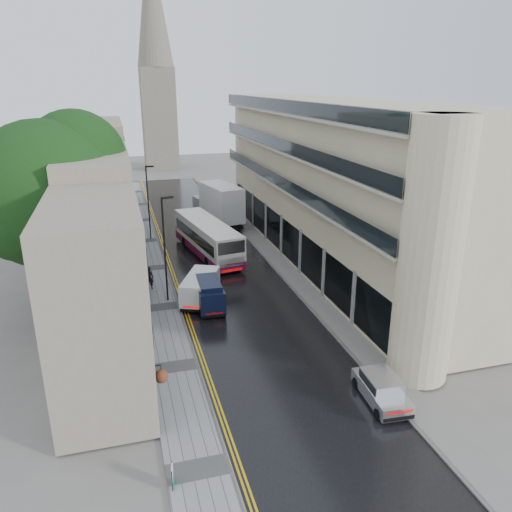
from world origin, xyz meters
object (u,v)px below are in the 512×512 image
lamp_post_far (148,203)px  lamp_post_near (165,250)px  tree_far (70,191)px  silver_hatchback (379,406)px  navy_van (201,302)px  tree_near (50,219)px  white_van (182,296)px  white_lorry (215,210)px  pedestrian (149,278)px  estate_sign (172,477)px  cream_bus (207,250)px

lamp_post_far → lamp_post_near: bearing=-78.6°
tree_far → lamp_post_far: size_ratio=1.66×
silver_hatchback → navy_van: (-6.36, 13.41, 0.39)m
tree_near → lamp_post_near: 7.89m
tree_near → white_van: tree_near is taller
lamp_post_far → tree_near: bearing=-102.5°
tree_far → silver_hatchback: size_ratio=3.22×
white_van → navy_van: bearing=-30.3°
tree_near → lamp_post_near: size_ratio=1.78×
silver_hatchback → lamp_post_near: bearing=120.2°
tree_near → white_lorry: size_ratio=1.52×
pedestrian → lamp_post_near: 4.06m
white_lorry → estate_sign: white_lorry is taller
silver_hatchback → lamp_post_far: lamp_post_far is taller
silver_hatchback → lamp_post_far: (-8.29, 32.87, 3.12)m
white_lorry → lamp_post_near: bearing=-124.2°
cream_bus → silver_hatchback: (4.14, -22.87, -0.89)m
tree_far → lamp_post_near: 14.68m
tree_far → lamp_post_far: tree_far is taller
silver_hatchback → white_lorry: bearing=95.7°
navy_van → estate_sign: 15.55m
tree_far → cream_bus: 13.72m
tree_near → cream_bus: size_ratio=1.17×
cream_bus → lamp_post_far: 11.06m
white_van → estate_sign: 16.76m
white_lorry → pedestrian: white_lorry is taller
silver_hatchback → pedestrian: bearing=119.9°
tree_far → silver_hatchback: 33.58m
cream_bus → pedestrian: 6.46m
lamp_post_near → tree_near: bearing=173.5°
tree_far → pedestrian: bearing=-59.9°
cream_bus → tree_far: bearing=140.2°
silver_hatchback → white_van: bearing=120.3°
tree_far → cream_bus: bearing=-30.2°
white_van → navy_van: size_ratio=1.06×
cream_bus → white_lorry: size_ratio=1.30×
tree_far → white_lorry: (14.16, 4.57, -3.82)m
estate_sign → lamp_post_far: bearing=95.2°
estate_sign → pedestrian: bearing=96.3°
white_lorry → tree_far: bearing=-173.9°
tree_far → lamp_post_near: size_ratio=1.60×
lamp_post_far → white_van: bearing=-75.8°
pedestrian → lamp_post_far: size_ratio=0.25×
tree_far → estate_sign: 31.98m
tree_near → white_van: bearing=-10.5°
tree_near → navy_van: bearing=-17.8°
tree_near → silver_hatchback: tree_near is taller
white_lorry → white_van: size_ratio=1.96×
tree_near → estate_sign: 19.91m
tree_far → white_van: (7.90, -14.52, -5.16)m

